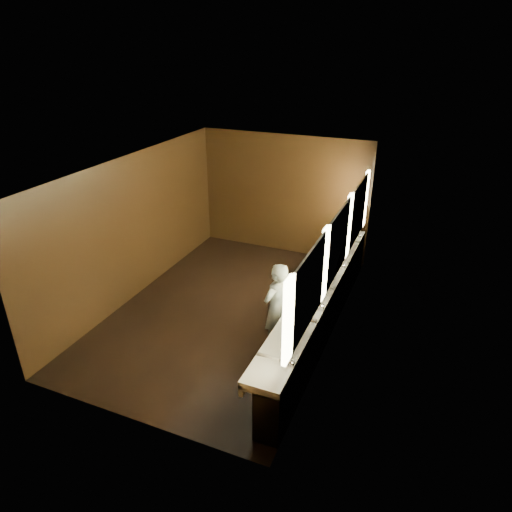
# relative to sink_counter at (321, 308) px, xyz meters

# --- Properties ---
(floor) EXTENTS (6.00, 6.00, 0.00)m
(floor) POSITION_rel_sink_counter_xyz_m (-1.79, 0.00, -0.50)
(floor) COLOR black
(floor) RESTS_ON ground
(ceiling) EXTENTS (4.00, 6.00, 0.02)m
(ceiling) POSITION_rel_sink_counter_xyz_m (-1.79, 0.00, 2.30)
(ceiling) COLOR #2D2D2B
(ceiling) RESTS_ON wall_back
(wall_back) EXTENTS (4.00, 0.02, 2.80)m
(wall_back) POSITION_rel_sink_counter_xyz_m (-1.79, 3.00, 0.90)
(wall_back) COLOR black
(wall_back) RESTS_ON floor
(wall_front) EXTENTS (4.00, 0.02, 2.80)m
(wall_front) POSITION_rel_sink_counter_xyz_m (-1.79, -3.00, 0.90)
(wall_front) COLOR black
(wall_front) RESTS_ON floor
(wall_left) EXTENTS (0.02, 6.00, 2.80)m
(wall_left) POSITION_rel_sink_counter_xyz_m (-3.79, 0.00, 0.90)
(wall_left) COLOR black
(wall_left) RESTS_ON floor
(wall_right) EXTENTS (0.02, 6.00, 2.80)m
(wall_right) POSITION_rel_sink_counter_xyz_m (0.21, 0.00, 0.90)
(wall_right) COLOR black
(wall_right) RESTS_ON floor
(sink_counter) EXTENTS (0.55, 5.40, 1.01)m
(sink_counter) POSITION_rel_sink_counter_xyz_m (0.00, 0.00, 0.00)
(sink_counter) COLOR black
(sink_counter) RESTS_ON floor
(mirror_band) EXTENTS (0.06, 5.03, 1.15)m
(mirror_band) POSITION_rel_sink_counter_xyz_m (0.19, -0.00, 1.25)
(mirror_band) COLOR #FFF4B7
(mirror_band) RESTS_ON wall_right
(person) EXTENTS (0.55, 0.67, 1.56)m
(person) POSITION_rel_sink_counter_xyz_m (-0.57, -0.73, 0.29)
(person) COLOR #8CAFD1
(person) RESTS_ON floor
(trash_bin) EXTENTS (0.42, 0.42, 0.56)m
(trash_bin) POSITION_rel_sink_counter_xyz_m (-0.22, -1.84, -0.21)
(trash_bin) COLOR black
(trash_bin) RESTS_ON floor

